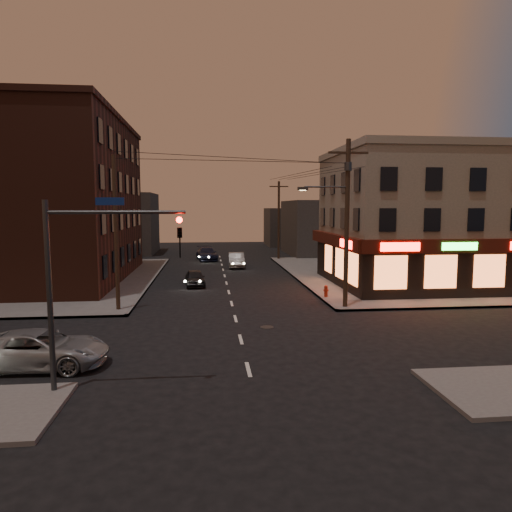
{
  "coord_description": "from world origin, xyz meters",
  "views": [
    {
      "loc": [
        -1.49,
        -20.75,
        6.16
      ],
      "look_at": [
        1.44,
        6.71,
        3.2
      ],
      "focal_mm": 32.0,
      "sensor_mm": 36.0,
      "label": 1
    }
  ],
  "objects": [
    {
      "name": "sedan_mid",
      "position": [
        1.44,
        25.87,
        0.75
      ],
      "size": [
        1.71,
        4.57,
        1.49
      ],
      "primitive_type": "imported",
      "rotation": [
        0.0,
        0.0,
        -0.03
      ],
      "color": "slate",
      "rests_on": "ground"
    },
    {
      "name": "suv_cross",
      "position": [
        -8.0,
        -2.93,
        0.72
      ],
      "size": [
        5.32,
        2.65,
        1.45
      ],
      "primitive_type": "imported",
      "rotation": [
        0.0,
        0.0,
        1.52
      ],
      "color": "gray",
      "rests_on": "ground"
    },
    {
      "name": "sedan_near",
      "position": [
        -2.51,
        14.96,
        0.62
      ],
      "size": [
        1.77,
        3.77,
        1.25
      ],
      "primitive_type": "imported",
      "rotation": [
        0.0,
        0.0,
        0.08
      ],
      "color": "black",
      "rests_on": "ground"
    },
    {
      "name": "brick_apartment",
      "position": [
        -14.5,
        19.0,
        6.65
      ],
      "size": [
        12.0,
        20.0,
        13.0
      ],
      "primitive_type": "cube",
      "color": "#411F15",
      "rests_on": "sidewalk_nw"
    },
    {
      "name": "pizza_building",
      "position": [
        15.93,
        13.43,
        5.35
      ],
      "size": [
        15.85,
        12.85,
        10.5
      ],
      "color": "gray",
      "rests_on": "sidewalk_ne"
    },
    {
      "name": "bg_building_ne_b",
      "position": [
        12.0,
        52.0,
        3.0
      ],
      "size": [
        8.0,
        8.0,
        6.0
      ],
      "primitive_type": "cube",
      "color": "#3F3D3A",
      "rests_on": "ground"
    },
    {
      "name": "sedan_far",
      "position": [
        -1.62,
        32.53,
        0.75
      ],
      "size": [
        2.73,
        5.39,
        1.5
      ],
      "primitive_type": "imported",
      "rotation": [
        0.0,
        0.0,
        0.12
      ],
      "color": "black",
      "rests_on": "ground"
    },
    {
      "name": "fire_hydrant",
      "position": [
        6.4,
        8.83,
        0.58
      ],
      "size": [
        0.36,
        0.36,
        0.8
      ],
      "rotation": [
        0.0,
        0.0,
        -0.28
      ],
      "color": "#A1200E",
      "rests_on": "sidewalk_ne"
    },
    {
      "name": "bg_building_ne_a",
      "position": [
        14.0,
        38.0,
        3.5
      ],
      "size": [
        10.0,
        12.0,
        7.0
      ],
      "primitive_type": "cube",
      "color": "#3F3D3A",
      "rests_on": "ground"
    },
    {
      "name": "ground",
      "position": [
        0.0,
        0.0,
        0.0
      ],
      "size": [
        120.0,
        120.0,
        0.0
      ],
      "primitive_type": "plane",
      "color": "black",
      "rests_on": "ground"
    },
    {
      "name": "utility_pole_west",
      "position": [
        -6.8,
        6.5,
        4.65
      ],
      "size": [
        0.24,
        0.24,
        9.0
      ],
      "primitive_type": "cylinder",
      "color": "#382619",
      "rests_on": "sidewalk_nw"
    },
    {
      "name": "sidewalk_nw",
      "position": [
        -18.0,
        19.0,
        0.07
      ],
      "size": [
        24.0,
        28.0,
        0.15
      ],
      "primitive_type": "cube",
      "color": "#514F4C",
      "rests_on": "ground"
    },
    {
      "name": "traffic_signal",
      "position": [
        -5.57,
        -5.6,
        4.16
      ],
      "size": [
        4.49,
        0.32,
        6.47
      ],
      "color": "#333538",
      "rests_on": "ground"
    },
    {
      "name": "bg_building_nw",
      "position": [
        -13.0,
        42.0,
        4.0
      ],
      "size": [
        9.0,
        10.0,
        8.0
      ],
      "primitive_type": "cube",
      "color": "#3F3D3A",
      "rests_on": "ground"
    },
    {
      "name": "utility_pole_main",
      "position": [
        6.68,
        5.8,
        5.76
      ],
      "size": [
        4.2,
        0.44,
        10.0
      ],
      "color": "#382619",
      "rests_on": "sidewalk_ne"
    },
    {
      "name": "utility_pole_far",
      "position": [
        6.8,
        32.0,
        4.65
      ],
      "size": [
        0.26,
        0.26,
        9.0
      ],
      "primitive_type": "cylinder",
      "color": "#382619",
      "rests_on": "sidewalk_ne"
    },
    {
      "name": "sidewalk_ne",
      "position": [
        18.0,
        19.0,
        0.07
      ],
      "size": [
        24.0,
        28.0,
        0.15
      ],
      "primitive_type": "cube",
      "color": "#514F4C",
      "rests_on": "ground"
    }
  ]
}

